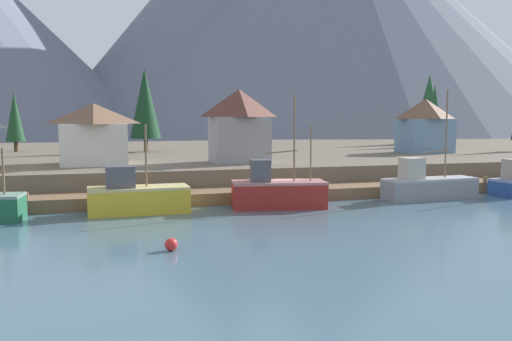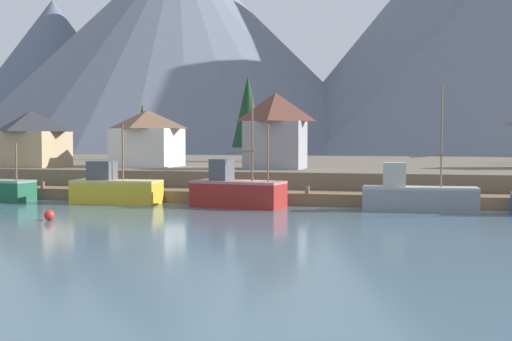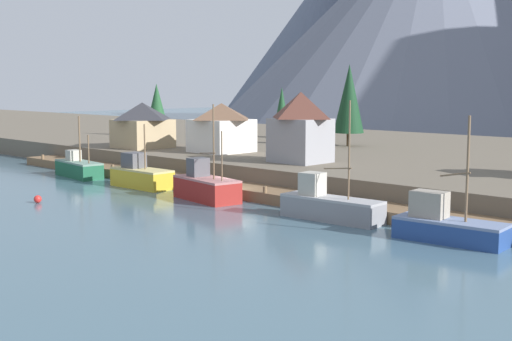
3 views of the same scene
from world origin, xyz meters
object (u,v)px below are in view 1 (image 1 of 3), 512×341
Objects in this scene: conifer_back_left at (145,103)px; fishing_boat_yellow at (136,197)px; fishing_boat_grey at (428,186)px; house_blue at (425,125)px; conifer_near_left at (15,117)px; conifer_mid_left at (429,105)px; fishing_boat_red at (277,192)px; house_grey at (239,125)px; channel_buoy at (171,244)px; conifer_mid_right at (434,110)px; house_white at (94,133)px.

fishing_boat_yellow is at bearing -95.85° from conifer_back_left.
fishing_boat_grey reaches higher than house_blue.
fishing_boat_yellow is 1.08× the size of house_blue.
conifer_mid_left is (63.96, 3.13, 1.92)m from conifer_near_left.
conifer_mid_left is at bearing 9.55° from conifer_back_left.
house_grey is at bearing 98.22° from fishing_boat_red.
conifer_back_left is at bearing 161.63° from house_blue.
fishing_boat_yellow is at bearing -131.36° from house_grey.
fishing_boat_red is 0.82× the size of conifer_back_left.
fishing_boat_grey is (13.98, 0.60, -0.09)m from fishing_boat_red.
fishing_boat_grey is at bearing -0.99° from fishing_boat_yellow.
fishing_boat_yellow reaches higher than channel_buoy.
channel_buoy is (-9.82, -11.64, -0.89)m from fishing_boat_red.
fishing_boat_red is 14.08m from house_grey.
fishing_boat_yellow is 42.87m from house_blue.
fishing_boat_red is 12.73× the size of channel_buoy.
fishing_boat_red is 34.13m from house_blue.
conifer_near_left is at bearing 175.91° from conifer_mid_right.
fishing_boat_grey reaches higher than fishing_boat_red.
conifer_near_left is (-24.26, 23.89, 0.77)m from house_grey.
conifer_mid_right is 43.59m from conifer_back_left.
house_blue reaches higher than channel_buoy.
house_white is 14.25m from house_grey.
fishing_boat_grey is (24.84, 0.03, -0.07)m from fishing_boat_yellow.
fishing_boat_yellow is 1.00× the size of house_grey.
house_white is 9.34× the size of channel_buoy.
fishing_boat_red is at bearing -57.00° from conifer_near_left.
fishing_boat_grey is 1.21× the size of conifer_near_left.
conifer_mid_left reaches higher than fishing_boat_yellow.
fishing_boat_yellow is at bearing 94.88° from channel_buoy.
fishing_boat_red reaches higher than house_white.
house_blue reaches higher than fishing_boat_yellow.
conifer_mid_right is at bearing 0.76° from conifer_back_left.
fishing_boat_red is at bearing -46.95° from house_white.
channel_buoy is at bearing -156.24° from fishing_boat_grey.
conifer_mid_left is 16.53× the size of channel_buoy.
conifer_mid_left is (25.93, 39.56, 7.83)m from fishing_boat_grey.
conifer_back_left is (6.29, 17.27, 3.28)m from house_white.
conifer_near_left reaches higher than house_blue.
house_blue is 0.73× the size of conifer_mid_right.
fishing_boat_grey is 26.77m from channel_buoy.
house_white reaches higher than fishing_boat_yellow.
fishing_boat_grey reaches higher than fishing_boat_yellow.
house_white is 27.35m from channel_buoy.
fishing_boat_red is 1.20× the size of house_grey.
conifer_mid_left is (13.27, 19.37, 2.97)m from house_blue.
fishing_boat_red is 1.14× the size of conifer_near_left.
channel_buoy is at bearing -86.19° from fishing_boat_yellow.
fishing_boat_red is at bearing -76.67° from conifer_back_left.
house_white is at bearing -154.85° from conifer_mid_left.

